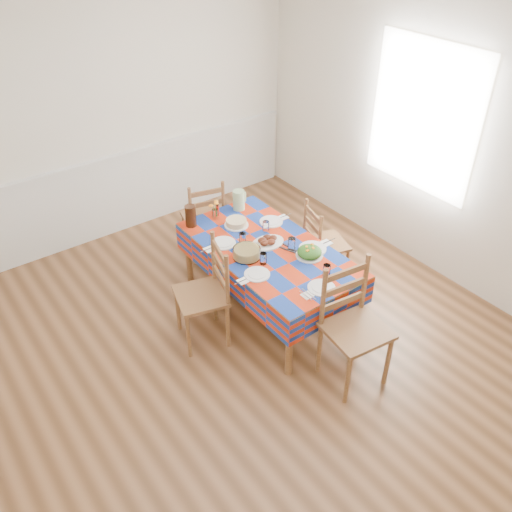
{
  "coord_description": "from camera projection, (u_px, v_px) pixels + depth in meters",
  "views": [
    {
      "loc": [
        -1.9,
        -2.66,
        3.37
      ],
      "look_at": [
        0.26,
        0.25,
        0.78
      ],
      "focal_mm": 38.0,
      "sensor_mm": 36.0,
      "label": 1
    }
  ],
  "objects": [
    {
      "name": "cake",
      "position": [
        236.0,
        223.0,
        5.05
      ],
      "size": [
        0.23,
        0.23,
        0.06
      ],
      "color": "white",
      "rests_on": "dining_table"
    },
    {
      "name": "setting_left_far",
      "position": [
        230.0,
        242.0,
        4.8
      ],
      "size": [
        0.41,
        0.24,
        0.11
      ],
      "rotation": [
        0.0,
        0.0,
        1.57
      ],
      "color": "white",
      "rests_on": "dining_table"
    },
    {
      "name": "flower_vase",
      "position": [
        215.0,
        211.0,
        5.12
      ],
      "size": [
        0.12,
        0.1,
        0.19
      ],
      "color": "white",
      "rests_on": "dining_table"
    },
    {
      "name": "hot_sauce",
      "position": [
        218.0,
        209.0,
        5.18
      ],
      "size": [
        0.03,
        0.03,
        0.13
      ],
      "primitive_type": "cylinder",
      "color": "red",
      "rests_on": "dining_table"
    },
    {
      "name": "green_pitcher",
      "position": [
        239.0,
        200.0,
        5.26
      ],
      "size": [
        0.12,
        0.12,
        0.2
      ],
      "primitive_type": "cylinder",
      "color": "#ACD394",
      "rests_on": "dining_table"
    },
    {
      "name": "chair_far",
      "position": [
        204.0,
        219.0,
        5.58
      ],
      "size": [
        0.48,
        0.46,
        0.9
      ],
      "rotation": [
        0.0,
        0.0,
        2.9
      ],
      "color": "brown",
      "rests_on": "room"
    },
    {
      "name": "pasta_bowl",
      "position": [
        247.0,
        253.0,
        4.63
      ],
      "size": [
        0.24,
        0.24,
        0.09
      ],
      "color": "white",
      "rests_on": "dining_table"
    },
    {
      "name": "setting_near_head",
      "position": [
        323.0,
        282.0,
        4.33
      ],
      "size": [
        0.36,
        0.24,
        0.11
      ],
      "color": "white",
      "rests_on": "dining_table"
    },
    {
      "name": "serving_utensils",
      "position": [
        288.0,
        248.0,
        4.75
      ],
      "size": [
        0.12,
        0.28,
        0.01
      ],
      "color": "black",
      "rests_on": "dining_table"
    },
    {
      "name": "chair_near",
      "position": [
        353.0,
        327.0,
        4.16
      ],
      "size": [
        0.51,
        0.49,
        1.03
      ],
      "rotation": [
        0.0,
        0.0,
        -0.13
      ],
      "color": "brown",
      "rests_on": "room"
    },
    {
      "name": "salad_platter",
      "position": [
        310.0,
        252.0,
        4.64
      ],
      "size": [
        0.24,
        0.24,
        0.1
      ],
      "color": "white",
      "rests_on": "dining_table"
    },
    {
      "name": "meat_platter",
      "position": [
        268.0,
        241.0,
        4.8
      ],
      "size": [
        0.31,
        0.23,
        0.06
      ],
      "color": "white",
      "rests_on": "dining_table"
    },
    {
      "name": "chair_left",
      "position": [
        206.0,
        294.0,
        4.54
      ],
      "size": [
        0.5,
        0.52,
        0.96
      ],
      "rotation": [
        0.0,
        0.0,
        -1.84
      ],
      "color": "brown",
      "rests_on": "room"
    },
    {
      "name": "name_card",
      "position": [
        331.0,
        295.0,
        4.23
      ],
      "size": [
        0.07,
        0.02,
        0.02
      ],
      "primitive_type": "cube",
      "color": "white",
      "rests_on": "dining_table"
    },
    {
      "name": "setting_left_near",
      "position": [
        259.0,
        269.0,
        4.48
      ],
      "size": [
        0.39,
        0.23,
        0.1
      ],
      "rotation": [
        0.0,
        0.0,
        1.57
      ],
      "color": "white",
      "rests_on": "dining_table"
    },
    {
      "name": "wainscot",
      "position": [
        117.0,
        192.0,
        5.96
      ],
      "size": [
        4.41,
        0.06,
        0.92
      ],
      "color": "white",
      "rests_on": "room"
    },
    {
      "name": "dining_table",
      "position": [
        268.0,
        255.0,
        4.8
      ],
      "size": [
        0.91,
        1.7,
        0.66
      ],
      "color": "brown",
      "rests_on": "room"
    },
    {
      "name": "setting_right_far",
      "position": [
        270.0,
        223.0,
        5.06
      ],
      "size": [
        0.42,
        0.24,
        0.11
      ],
      "rotation": [
        0.0,
        0.0,
        -1.57
      ],
      "color": "white",
      "rests_on": "dining_table"
    },
    {
      "name": "chair_right",
      "position": [
        323.0,
        244.0,
        5.24
      ],
      "size": [
        0.46,
        0.47,
        0.86
      ],
      "rotation": [
        0.0,
        0.0,
        1.29
      ],
      "color": "brown",
      "rests_on": "room"
    },
    {
      "name": "setting_right_near",
      "position": [
        305.0,
        247.0,
        4.73
      ],
      "size": [
        0.46,
        0.26,
        0.12
      ],
      "rotation": [
        0.0,
        0.0,
        -1.57
      ],
      "color": "white",
      "rests_on": "dining_table"
    },
    {
      "name": "room",
      "position": [
        248.0,
        220.0,
        3.83
      ],
      "size": [
        4.58,
        5.08,
        2.78
      ],
      "color": "brown",
      "rests_on": "ground"
    },
    {
      "name": "window_right",
      "position": [
        423.0,
        118.0,
        5.03
      ],
      "size": [
        0.0,
        1.4,
        1.4
      ],
      "primitive_type": "plane",
      "rotation": [
        0.0,
        -1.57,
        0.0
      ],
      "color": "white",
      "rests_on": "room"
    },
    {
      "name": "tea_pitcher",
      "position": [
        191.0,
        216.0,
        5.01
      ],
      "size": [
        0.1,
        0.1,
        0.21
      ],
      "primitive_type": "cylinder",
      "color": "black",
      "rests_on": "dining_table"
    }
  ]
}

